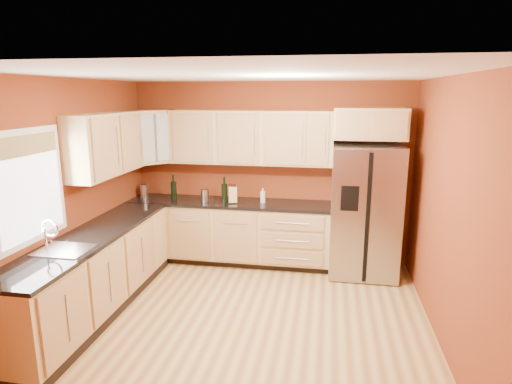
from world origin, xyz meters
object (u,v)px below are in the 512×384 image
canister_left (205,196)px  knife_block (233,195)px  soap_dispenser (263,196)px  refrigerator (365,211)px  wine_bottle_a (224,190)px

canister_left → knife_block: 0.40m
canister_left → soap_dispenser: soap_dispenser is taller
refrigerator → soap_dispenser: size_ratio=8.72×
wine_bottle_a → knife_block: wine_bottle_a is taller
wine_bottle_a → knife_block: bearing=-2.5°
wine_bottle_a → soap_dispenser: bearing=7.3°
knife_block → soap_dispenser: knife_block is taller
canister_left → wine_bottle_a: bearing=5.0°
refrigerator → soap_dispenser: (-1.40, 0.09, 0.13)m
canister_left → wine_bottle_a: wine_bottle_a is taller
refrigerator → wine_bottle_a: (-1.94, 0.02, 0.21)m
wine_bottle_a → knife_block: 0.14m
wine_bottle_a → knife_block: (0.12, -0.01, -0.07)m
knife_block → wine_bottle_a: bearing=163.1°
canister_left → knife_block: bearing=2.7°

